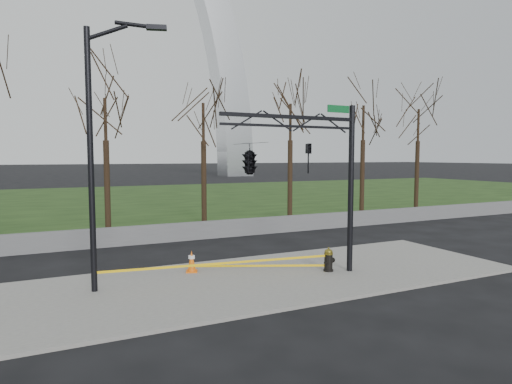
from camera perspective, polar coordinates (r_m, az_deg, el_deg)
name	(u,v)px	position (r m, az deg, el deg)	size (l,w,h in m)	color
ground	(268,279)	(15.28, 1.55, -11.34)	(500.00, 500.00, 0.00)	black
sidewalk	(268,278)	(15.27, 1.55, -11.16)	(18.00, 6.00, 0.10)	gray
grass_strip	(127,200)	(43.81, -16.48, -1.01)	(120.00, 40.00, 0.06)	#1D3412
guardrail	(197,231)	(22.44, -7.75, -5.04)	(60.00, 0.30, 0.90)	#59595B
gateway_arch	(84,2)	(92.77, -21.62, 22.09)	(66.00, 6.00, 65.00)	silver
tree_row	(159,155)	(25.74, -12.59, 4.74)	(44.08, 4.00, 8.60)	black
fire_hydrant	(329,260)	(16.06, 9.48, -8.77)	(0.54, 0.36, 0.87)	black
traffic_cone	(192,261)	(15.90, -8.42, -8.96)	(0.50, 0.50, 0.77)	orange
street_light	(98,140)	(13.92, -19.97, 6.36)	(2.33, 0.87, 8.21)	black
traffic_signal_mast	(271,159)	(14.02, 1.99, 4.39)	(5.10, 2.49, 6.00)	black
caution_tape	(237,264)	(15.12, -2.55, -9.44)	(7.83, 2.00, 0.44)	yellow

